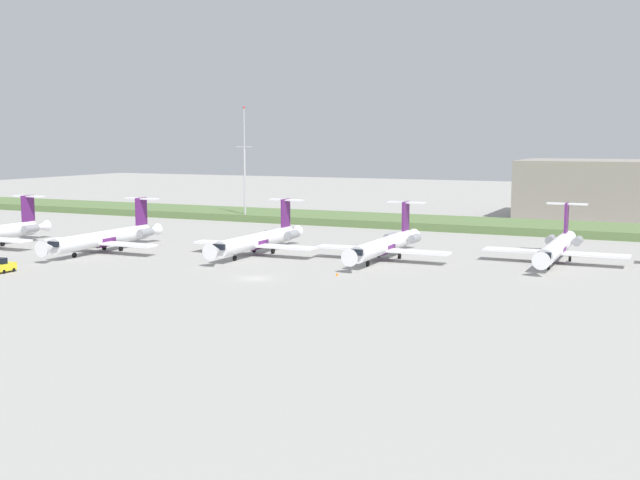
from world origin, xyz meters
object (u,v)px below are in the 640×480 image
Objects in this scene: antenna_mast at (245,174)px; safety_cone_front_marker at (337,274)px; regional_jet_fifth at (557,247)px; regional_jet_second at (105,238)px; regional_jet_third at (258,240)px; baggage_tug at (4,266)px; regional_jet_fourth at (385,245)px.

safety_cone_front_marker is (51.50, -61.79, -11.18)m from antenna_mast.
regional_jet_second is at bearing -164.31° from regional_jet_fifth.
regional_jet_third is 41.48m from baggage_tug.
regional_jet_fourth is 56.36× the size of safety_cone_front_marker.
antenna_mast reaches higher than regional_jet_fifth.
baggage_tug is 50.31m from safety_cone_front_marker.
baggage_tug is (-47.81, -36.25, -1.53)m from regional_jet_fourth.
regional_jet_second and regional_jet_third have the same top height.
regional_jet_third is at bearing 18.07° from regional_jet_second.
regional_jet_fifth is at bearing 18.37° from regional_jet_fourth.
antenna_mast is at bearing 140.10° from regional_jet_fourth.
regional_jet_fourth is (22.17, 3.68, 0.00)m from regional_jet_third.
regional_jet_second is 56.36× the size of safety_cone_front_marker.
regional_jet_fifth is 1.12× the size of antenna_mast.
baggage_tug is at bearing -158.64° from safety_cone_front_marker.
regional_jet_second is 56.99m from antenna_mast.
antenna_mast reaches higher than regional_jet_second.
safety_cone_front_marker is at bearing -33.89° from regional_jet_third.
regional_jet_third is 56.36× the size of safety_cone_front_marker.
regional_jet_fifth is 56.36× the size of safety_cone_front_marker.
regional_jet_second and regional_jet_fifth have the same top height.
regional_jet_second is 1.00× the size of regional_jet_fourth.
regional_jet_fourth is 1.12× the size of antenna_mast.
regional_jet_fifth is (26.47, 8.79, 0.00)m from regional_jet_fourth.
baggage_tug is 5.82× the size of safety_cone_front_marker.
regional_jet_fifth is at bearing 44.24° from safety_cone_front_marker.
regional_jet_third is at bearing 51.79° from baggage_tug.
regional_jet_second is 1.12× the size of antenna_mast.
regional_jet_third and regional_jet_fifth have the same top height.
antenna_mast is at bearing 129.81° from safety_cone_front_marker.
regional_jet_fourth is at bearing -161.63° from regional_jet_fifth.
regional_jet_third reaches higher than safety_cone_front_marker.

